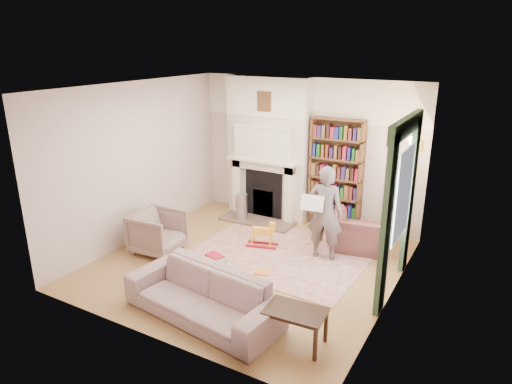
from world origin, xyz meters
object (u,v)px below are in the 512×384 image
Objects in this scene: armchair_left at (158,232)px; man_reading at (325,213)px; sofa at (203,296)px; armchair_reading at (361,232)px; paraffin_heater at (242,208)px; bookcase at (336,169)px; coffee_table at (295,327)px; rocking_horse at (262,234)px.

armchair_left is 2.83m from man_reading.
man_reading reaches higher than sofa.
armchair_reading is 1.27× the size of armchair_left.
bookcase is at bearing 18.96° from paraffin_heater.
armchair_reading is 3.21m from sofa.
bookcase is 3.36× the size of paraffin_heater.
paraffin_heater is at bearing 126.87° from coffee_table.
paraffin_heater reaches higher than rocking_horse.
rocking_horse is (-0.36, 2.24, -0.07)m from sofa.
armchair_left reaches higher than coffee_table.
bookcase is 2.37× the size of armchair_left.
rocking_horse is at bearing 123.62° from coffee_table.
armchair_left is at bearing -131.59° from bookcase.
bookcase reaches higher than coffee_table.
sofa is at bearing -96.16° from bookcase.
paraffin_heater is 1.02× the size of rocking_horse.
sofa reaches higher than rocking_horse.
man_reading is 2.43m from coffee_table.
armchair_left is at bearing 153.52° from sofa.
bookcase reaches higher than armchair_reading.
rocking_horse is at bearing -42.71° from paraffin_heater.
bookcase reaches higher than paraffin_heater.
sofa is (1.81, -1.21, -0.04)m from armchair_left.
armchair_reading is at bearing 75.92° from sofa.
bookcase is 0.87× the size of sofa.
bookcase is at bearing 99.98° from coffee_table.
man_reading reaches higher than armchair_left.
armchair_left reaches higher than sofa.
rocking_horse is at bearing -117.59° from bookcase.
coffee_table is (0.55, -2.30, -0.57)m from man_reading.
armchair_left is 1.97m from paraffin_heater.
bookcase is 3.84m from coffee_table.
armchair_left is at bearing 19.75° from armchair_reading.
bookcase is at bearing -84.71° from man_reading.
bookcase is 1.36m from armchair_reading.
bookcase is at bearing 45.95° from rocking_horse.
armchair_left is 0.49× the size of man_reading.
coffee_table is 1.29× the size of rocking_horse.
armchair_left reaches higher than armchair_reading.
paraffin_heater is at bearing 120.84° from rocking_horse.
armchair_reading is at bearing 88.41° from coffee_table.
bookcase is 2.64× the size of coffee_table.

